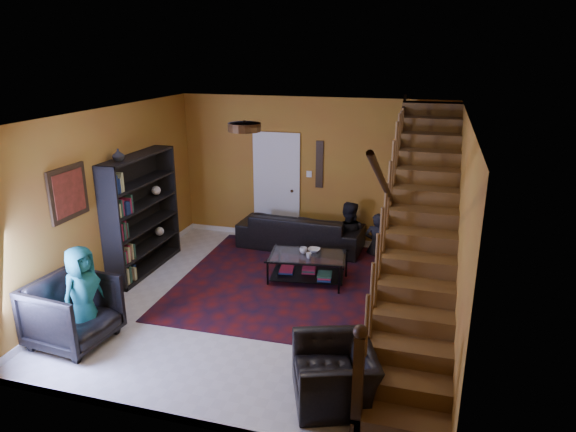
{
  "coord_description": "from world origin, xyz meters",
  "views": [
    {
      "loc": [
        2.21,
        -6.59,
        3.64
      ],
      "look_at": [
        0.2,
        0.4,
        1.26
      ],
      "focal_mm": 32.0,
      "sensor_mm": 36.0,
      "label": 1
    }
  ],
  "objects_px": {
    "bookshelf": "(142,216)",
    "coffee_table": "(308,266)",
    "sofa": "(301,231)",
    "armchair_right": "(334,374)",
    "armchair_left": "(73,312)"
  },
  "relations": [
    {
      "from": "bookshelf",
      "to": "armchair_right",
      "type": "xyz_separation_m",
      "value": [
        3.79,
        -2.52,
        -0.65
      ]
    },
    {
      "from": "bookshelf",
      "to": "armchair_left",
      "type": "height_order",
      "value": "bookshelf"
    },
    {
      "from": "sofa",
      "to": "armchair_left",
      "type": "bearing_deg",
      "value": 66.83
    },
    {
      "from": "armchair_right",
      "to": "armchair_left",
      "type": "bearing_deg",
      "value": -113.25
    },
    {
      "from": "armchair_right",
      "to": "coffee_table",
      "type": "height_order",
      "value": "armchair_right"
    },
    {
      "from": "bookshelf",
      "to": "coffee_table",
      "type": "distance_m",
      "value": 2.9
    },
    {
      "from": "armchair_left",
      "to": "armchair_right",
      "type": "height_order",
      "value": "armchair_left"
    },
    {
      "from": "sofa",
      "to": "armchair_right",
      "type": "relative_size",
      "value": 2.42
    },
    {
      "from": "coffee_table",
      "to": "sofa",
      "type": "bearing_deg",
      "value": 109.02
    },
    {
      "from": "bookshelf",
      "to": "armchair_right",
      "type": "bearing_deg",
      "value": -33.64
    },
    {
      "from": "bookshelf",
      "to": "coffee_table",
      "type": "xyz_separation_m",
      "value": [
        2.8,
        0.27,
        -0.7
      ]
    },
    {
      "from": "bookshelf",
      "to": "armchair_left",
      "type": "relative_size",
      "value": 2.1
    },
    {
      "from": "armchair_right",
      "to": "sofa",
      "type": "bearing_deg",
      "value": 179.1
    },
    {
      "from": "sofa",
      "to": "armchair_right",
      "type": "distance_m",
      "value": 4.47
    },
    {
      "from": "sofa",
      "to": "coffee_table",
      "type": "relative_size",
      "value": 1.78
    }
  ]
}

